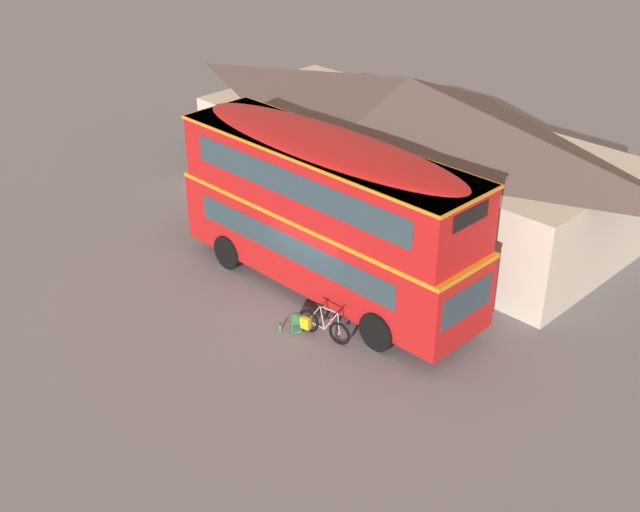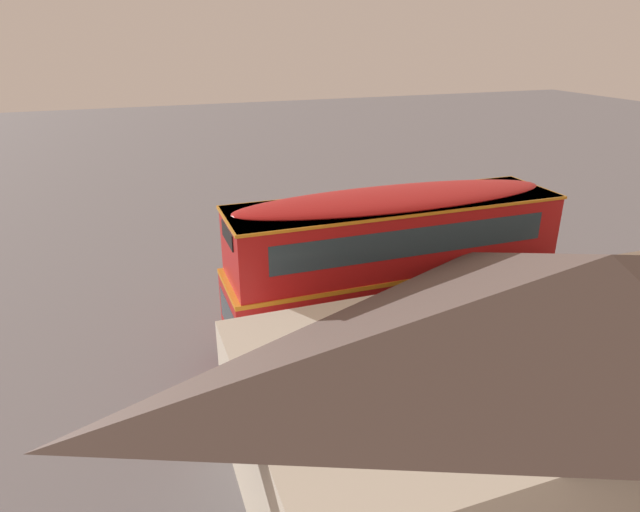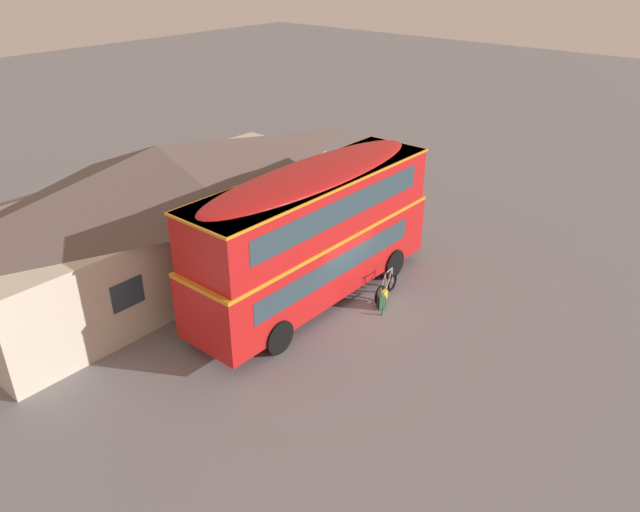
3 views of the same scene
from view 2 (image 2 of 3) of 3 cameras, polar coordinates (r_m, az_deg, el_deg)
name	(u,v)px [view 2 (image 2 of 3)]	position (r m, az deg, el deg)	size (l,w,h in m)	color
ground_plane	(366,327)	(18.10, 4.76, -7.39)	(120.00, 120.00, 0.00)	slate
double_decker_bus	(393,262)	(16.29, 7.59, -0.66)	(9.94, 2.68, 4.79)	black
touring_bicycle	(319,311)	(18.22, -0.12, -5.75)	(1.70, 0.63, 1.02)	black
backpack_on_ground	(335,306)	(18.71, 1.59, -5.21)	(0.36, 0.38, 0.58)	#386642
water_bottle_green_metal	(341,306)	(19.14, 2.15, -5.17)	(0.08, 0.08, 0.24)	green
pub_building	(589,356)	(13.35, 26.20, -9.33)	(15.40, 6.55, 4.85)	beige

